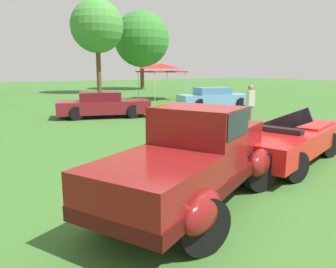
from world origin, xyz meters
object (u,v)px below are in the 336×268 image
(neighbor_convertible, at_px, (284,139))
(show_car_skyblue, at_px, (214,98))
(canopy_tent_right_field, at_px, (161,67))
(spectator_between_cars, at_px, (250,104))
(show_car_burgundy, at_px, (103,105))
(feature_pickup_truck, at_px, (195,157))

(neighbor_convertible, bearing_deg, show_car_skyblue, 59.32)
(neighbor_convertible, relative_size, canopy_tent_right_field, 1.57)
(canopy_tent_right_field, bearing_deg, spectator_between_cars, -104.05)
(show_car_burgundy, xyz_separation_m, canopy_tent_right_field, (7.13, 6.64, 1.82))
(show_car_burgundy, xyz_separation_m, show_car_skyblue, (7.11, 0.28, 0.00))
(show_car_burgundy, distance_m, show_car_skyblue, 7.12)
(show_car_burgundy, distance_m, canopy_tent_right_field, 9.91)
(neighbor_convertible, relative_size, show_car_skyblue, 0.98)
(canopy_tent_right_field, bearing_deg, neighbor_convertible, -110.06)
(show_car_skyblue, height_order, canopy_tent_right_field, canopy_tent_right_field)
(show_car_burgundy, xyz_separation_m, spectator_between_cars, (4.04, -5.71, 0.31))
(show_car_burgundy, height_order, show_car_skyblue, same)
(neighbor_convertible, distance_m, show_car_burgundy, 9.89)
(neighbor_convertible, distance_m, show_car_skyblue, 11.75)
(feature_pickup_truck, distance_m, canopy_tent_right_field, 20.08)
(feature_pickup_truck, xyz_separation_m, canopy_tent_right_field, (9.58, 17.58, 1.56))
(spectator_between_cars, distance_m, canopy_tent_right_field, 12.82)
(neighbor_convertible, xyz_separation_m, canopy_tent_right_field, (6.01, 16.47, 1.84))
(show_car_skyblue, distance_m, spectator_between_cars, 6.74)
(feature_pickup_truck, distance_m, show_car_burgundy, 11.21)
(neighbor_convertible, relative_size, spectator_between_cars, 2.70)
(spectator_between_cars, bearing_deg, neighbor_convertible, -125.40)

